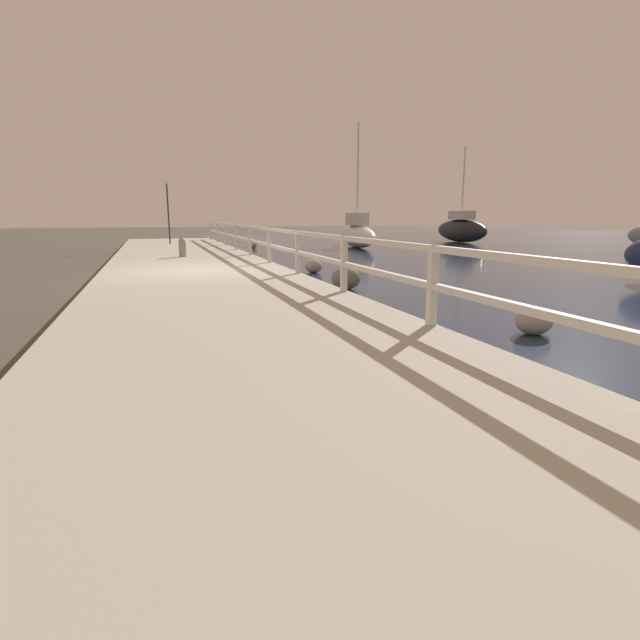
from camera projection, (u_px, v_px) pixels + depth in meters
ground_plane at (198, 281)px, 12.30m from camera, size 120.00×120.00×0.00m
dock_walkway at (197, 275)px, 12.27m from camera, size 4.51×36.00×0.26m
railing at (282, 241)px, 12.78m from camera, size 0.10×32.50×0.97m
boulder_downstream at (534, 321)px, 6.70m from camera, size 0.50×0.45×0.38m
boulder_upstream at (313, 266)px, 13.92m from camera, size 0.50×0.45×0.37m
boulder_near_dock at (253, 245)px, 24.58m from camera, size 0.42×0.38×0.32m
boulder_far_strip at (346, 278)px, 10.80m from camera, size 0.65×0.58×0.48m
mooring_bollard at (182, 247)px, 16.11m from camera, size 0.23×0.23×0.62m
dock_lamp at (168, 200)px, 23.39m from camera, size 0.22×0.22×2.95m
sailboat_black at (461, 229)px, 29.97m from camera, size 1.60×5.83×5.50m
sailboat_white at (357, 234)px, 24.99m from camera, size 1.67×5.30×5.93m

